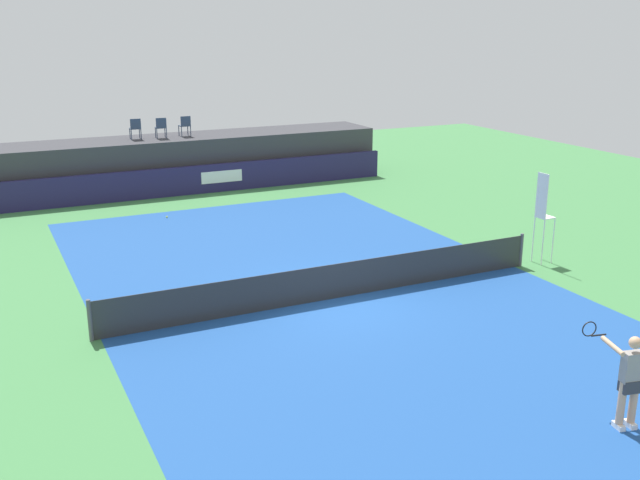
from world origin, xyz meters
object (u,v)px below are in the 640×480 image
Objects in this scene: spectator_chair_center at (185,125)px; net_post_far at (521,250)px; umpire_chair at (543,212)px; tennis_player at (629,378)px; spectator_chair_left at (161,127)px; tennis_ball at (167,217)px; net_post_near at (90,320)px; spectator_chair_far_left at (135,128)px.

spectator_chair_center is 16.42m from net_post_far.
tennis_player is at bearing -122.64° from umpire_chair.
spectator_chair_left reaches higher than tennis_ball.
net_post_near and net_post_far have the same top height.
spectator_chair_left reaches higher than umpire_chair.
umpire_chair is at bearing -66.68° from spectator_chair_center.
tennis_player is (3.58, -23.21, -1.73)m from spectator_chair_far_left.
spectator_chair_center is at bearing 111.02° from net_post_far.
net_post_near is (-13.11, 0.00, -1.09)m from umpire_chair.
net_post_near is at bearing -109.99° from spectator_chair_left.
spectator_chair_far_left and spectator_chair_left have the same top height.
net_post_near is 0.56× the size of tennis_player.
net_post_near is 14.71× the size of tennis_ball.
spectator_chair_far_left reaches higher than net_post_near.
umpire_chair is (6.55, -15.19, -1.11)m from spectator_chair_center.
tennis_ball is (-3.70, 18.06, -0.92)m from tennis_player.
tennis_ball is (-1.17, -4.97, -2.66)m from spectator_chair_left.
spectator_chair_far_left is 1.00× the size of spectator_chair_left.
spectator_chair_far_left is at bearing 73.79° from net_post_near.
spectator_chair_left is 16.72m from net_post_far.
tennis_ball is at bearing -91.38° from spectator_chair_far_left.
spectator_chair_left is 1.00× the size of spectator_chair_center.
umpire_chair is 2.76× the size of net_post_far.
spectator_chair_left is at bearing 116.86° from umpire_chair.
spectator_chair_center reaches higher than net_post_far.
spectator_chair_left is at bearing 70.01° from net_post_near.
net_post_far is at bearing 61.15° from tennis_player.
tennis_ball is at bearing -103.24° from spectator_chair_left.
tennis_ball is at bearing 131.07° from umpire_chair.
spectator_chair_center reaches higher than umpire_chair.
spectator_chair_far_left is 13.06× the size of tennis_ball.
net_post_far is at bearing 179.71° from umpire_chair.
net_post_far is 0.56× the size of tennis_player.
tennis_ball is (4.31, 10.10, -0.46)m from net_post_near.
spectator_chair_far_left is at bearing 98.77° from tennis_player.
spectator_chair_far_left is at bearing 88.62° from tennis_ball.
spectator_chair_left is at bearing -9.94° from spectator_chair_far_left.
net_post_far is (7.97, -15.25, -2.19)m from spectator_chair_far_left.
spectator_chair_left is 0.50× the size of tennis_player.
net_post_far is (12.40, 0.00, 0.00)m from net_post_near.
umpire_chair reaches higher than net_post_near.
umpire_chair is 1.56× the size of tennis_player.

